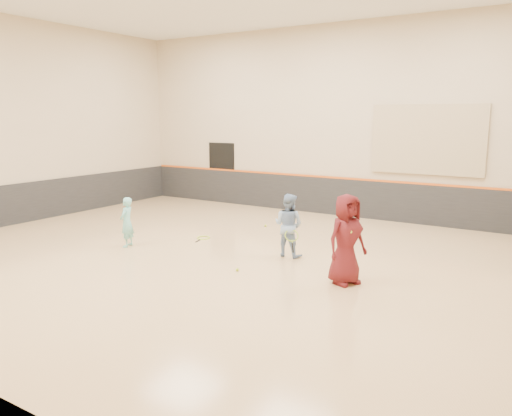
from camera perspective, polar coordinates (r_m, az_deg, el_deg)
The scene contains 14 objects.
room at distance 11.12m, azimuth -3.15°, elevation -1.79°, with size 15.04×12.04×6.22m.
wainscot_back at distance 16.32m, azimuth 8.99°, elevation 1.29°, with size 14.90×0.04×1.20m, color #232326.
wainscot_left at distance 16.55m, azimuth -24.82°, elevation 0.57°, with size 0.04×11.90×1.20m, color #232326.
accent_stripe at distance 16.22m, azimuth 9.04°, elevation 3.45°, with size 14.90×0.03×0.06m, color #D85914.
acoustic_panel at distance 15.24m, azimuth 18.98°, elevation 7.40°, with size 3.20×0.08×2.00m, color tan.
doorway at distance 18.46m, azimuth -3.93°, elevation 4.03°, with size 1.10×0.05×2.20m, color black.
girl at distance 12.61m, azimuth -14.55°, elevation -1.57°, with size 0.45×0.29×1.23m, color #7AD4CF.
instructor at distance 11.38m, azimuth 3.72°, elevation -1.96°, with size 0.70×0.55×1.45m, color #85A4CD.
young_man at distance 9.63m, azimuth 10.29°, elevation -3.54°, with size 0.85×0.55×1.74m, color #561418.
held_racket at distance 11.11m, azimuth 4.08°, elevation -3.15°, with size 0.49×0.49×0.54m, color #96BC29, non-canonical shape.
spare_racket at distance 13.21m, azimuth -6.04°, elevation -3.31°, with size 0.76×0.76×0.07m, color #B2DF31, non-canonical shape.
ball_under_racket at distance 10.42m, azimuth -2.15°, elevation -7.06°, with size 0.07×0.07×0.07m, color #B0CF30.
ball_in_hand at distance 9.36m, azimuth 10.74°, elevation -2.68°, with size 0.07×0.07×0.07m, color #DCEF37.
ball_beside_spare at distance 14.49m, azimuth 1.10°, elevation -2.03°, with size 0.07×0.07×0.07m, color #ADC62E.
Camera 1 is at (6.26, -8.88, 3.18)m, focal length 35.00 mm.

